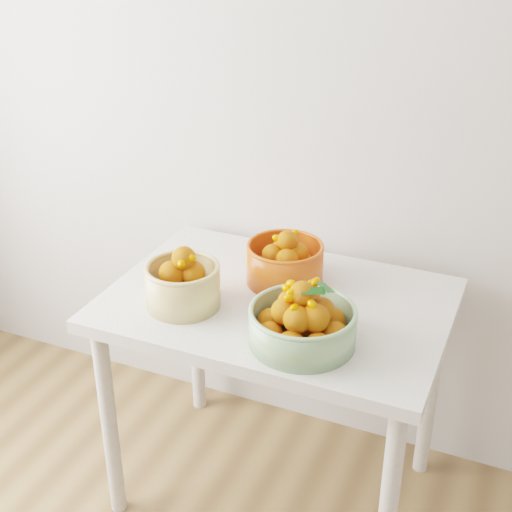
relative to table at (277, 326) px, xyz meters
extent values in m
cube|color=beige|center=(0.32, 0.40, 0.70)|extent=(4.00, 0.04, 2.70)
cube|color=silver|center=(0.00, 0.00, 0.08)|extent=(1.00, 0.70, 0.04)
cylinder|color=silver|center=(-0.44, -0.29, -0.30)|extent=(0.05, 0.05, 0.71)
cylinder|color=silver|center=(0.44, -0.29, -0.30)|extent=(0.05, 0.05, 0.71)
cylinder|color=silver|center=(-0.44, 0.29, -0.30)|extent=(0.05, 0.05, 0.71)
cylinder|color=silver|center=(0.44, 0.29, -0.30)|extent=(0.05, 0.05, 0.71)
cylinder|color=#D3B674|center=(-0.24, -0.14, 0.16)|extent=(0.25, 0.25, 0.12)
torus|color=#D3B674|center=(-0.24, -0.14, 0.22)|extent=(0.26, 0.26, 0.02)
sphere|color=#D1660C|center=(-0.18, -0.14, 0.14)|extent=(0.07, 0.07, 0.07)
sphere|color=#D1660C|center=(-0.24, -0.08, 0.14)|extent=(0.07, 0.07, 0.07)
sphere|color=#E15700|center=(-0.29, -0.14, 0.14)|extent=(0.07, 0.07, 0.07)
sphere|color=#E15700|center=(-0.24, -0.19, 0.14)|extent=(0.07, 0.07, 0.07)
sphere|color=#E15700|center=(-0.24, -0.14, 0.14)|extent=(0.07, 0.07, 0.07)
sphere|color=#E15700|center=(-0.21, -0.13, 0.20)|extent=(0.07, 0.07, 0.07)
sphere|color=#E15700|center=(-0.26, -0.15, 0.20)|extent=(0.07, 0.07, 0.07)
sphere|color=#E15700|center=(-0.23, -0.14, 0.25)|extent=(0.07, 0.07, 0.07)
ellipsoid|color=#E96500|center=(-0.25, -0.09, 0.25)|extent=(0.03, 0.04, 0.04)
ellipsoid|color=#E96500|center=(-0.21, -0.14, 0.26)|extent=(0.04, 0.03, 0.03)
ellipsoid|color=#E96500|center=(-0.23, -0.10, 0.23)|extent=(0.03, 0.04, 0.03)
ellipsoid|color=#E96500|center=(-0.22, -0.17, 0.25)|extent=(0.04, 0.05, 0.04)
ellipsoid|color=#E96500|center=(-0.23, -0.11, 0.23)|extent=(0.04, 0.04, 0.04)
cylinder|color=#84AD7B|center=(0.15, -0.19, 0.15)|extent=(0.32, 0.32, 0.10)
torus|color=#84AD7B|center=(0.15, -0.19, 0.20)|extent=(0.33, 0.33, 0.01)
sphere|color=#E15700|center=(0.24, -0.19, 0.14)|extent=(0.08, 0.08, 0.08)
sphere|color=#E15700|center=(0.21, -0.12, 0.14)|extent=(0.07, 0.07, 0.07)
sphere|color=#E15700|center=(0.14, -0.10, 0.14)|extent=(0.07, 0.07, 0.07)
sphere|color=#E15700|center=(0.08, -0.13, 0.14)|extent=(0.07, 0.07, 0.07)
sphere|color=#E15700|center=(0.05, -0.19, 0.14)|extent=(0.07, 0.07, 0.07)
sphere|color=#E15700|center=(0.08, -0.25, 0.14)|extent=(0.07, 0.07, 0.07)
sphere|color=#E15700|center=(0.15, -0.28, 0.14)|extent=(0.08, 0.08, 0.08)
sphere|color=#E15700|center=(0.21, -0.25, 0.14)|extent=(0.07, 0.07, 0.07)
sphere|color=#E15700|center=(0.15, -0.19, 0.14)|extent=(0.07, 0.07, 0.07)
sphere|color=#E15700|center=(0.19, -0.17, 0.20)|extent=(0.07, 0.07, 0.07)
sphere|color=#E15700|center=(0.14, -0.14, 0.20)|extent=(0.07, 0.07, 0.07)
sphere|color=#E15700|center=(0.10, -0.16, 0.20)|extent=(0.07, 0.07, 0.07)
sphere|color=#E15700|center=(0.10, -0.21, 0.20)|extent=(0.07, 0.07, 0.07)
sphere|color=#E15700|center=(0.15, -0.24, 0.20)|extent=(0.07, 0.07, 0.07)
sphere|color=#E15700|center=(0.19, -0.21, 0.20)|extent=(0.08, 0.08, 0.08)
sphere|color=#E15700|center=(0.14, -0.19, 0.25)|extent=(0.07, 0.07, 0.07)
ellipsoid|color=#E96500|center=(0.13, -0.20, 0.22)|extent=(0.04, 0.04, 0.04)
ellipsoid|color=#E96500|center=(0.16, -0.13, 0.25)|extent=(0.03, 0.04, 0.03)
ellipsoid|color=#E96500|center=(0.14, -0.13, 0.25)|extent=(0.03, 0.04, 0.03)
ellipsoid|color=#E96500|center=(0.14, -0.19, 0.23)|extent=(0.04, 0.04, 0.03)
ellipsoid|color=#E96500|center=(0.11, -0.20, 0.22)|extent=(0.04, 0.04, 0.03)
ellipsoid|color=#E96500|center=(0.14, -0.24, 0.23)|extent=(0.03, 0.04, 0.04)
ellipsoid|color=#E96500|center=(0.12, -0.22, 0.25)|extent=(0.04, 0.04, 0.03)
ellipsoid|color=#E96500|center=(0.14, -0.18, 0.23)|extent=(0.04, 0.04, 0.03)
ellipsoid|color=#E96500|center=(0.09, -0.17, 0.24)|extent=(0.04, 0.04, 0.03)
ellipsoid|color=#E96500|center=(0.13, -0.18, 0.25)|extent=(0.04, 0.04, 0.03)
ellipsoid|color=#E96500|center=(0.12, -0.21, 0.26)|extent=(0.04, 0.04, 0.04)
ellipsoid|color=#E96500|center=(0.10, -0.17, 0.26)|extent=(0.04, 0.04, 0.03)
ellipsoid|color=#E96500|center=(0.15, -0.23, 0.22)|extent=(0.03, 0.04, 0.04)
ellipsoid|color=#E96500|center=(0.17, -0.21, 0.22)|extent=(0.05, 0.04, 0.04)
ellipsoid|color=#E96500|center=(0.18, -0.21, 0.24)|extent=(0.04, 0.05, 0.04)
cylinder|color=#E64614|center=(-0.02, 0.11, 0.16)|extent=(0.28, 0.28, 0.12)
torus|color=#E64614|center=(-0.02, 0.11, 0.22)|extent=(0.29, 0.29, 0.01)
sphere|color=#D1660C|center=(0.05, 0.11, 0.14)|extent=(0.07, 0.07, 0.07)
sphere|color=#D1660C|center=(0.01, 0.17, 0.14)|extent=(0.07, 0.07, 0.07)
sphere|color=#E15700|center=(-0.05, 0.17, 0.14)|extent=(0.06, 0.06, 0.06)
sphere|color=#E15700|center=(-0.09, 0.10, 0.14)|extent=(0.06, 0.06, 0.06)
sphere|color=#E15700|center=(-0.05, 0.05, 0.14)|extent=(0.07, 0.07, 0.07)
sphere|color=#E15700|center=(0.02, 0.05, 0.14)|extent=(0.06, 0.06, 0.06)
sphere|color=#E15700|center=(-0.02, 0.11, 0.14)|extent=(0.06, 0.06, 0.06)
sphere|color=#E15700|center=(0.01, 0.13, 0.19)|extent=(0.07, 0.07, 0.07)
sphere|color=#E15700|center=(-0.04, 0.14, 0.19)|extent=(0.07, 0.07, 0.07)
sphere|color=#E15700|center=(-0.05, 0.09, 0.19)|extent=(0.07, 0.07, 0.07)
sphere|color=#E15700|center=(0.00, 0.07, 0.19)|extent=(0.07, 0.07, 0.07)
sphere|color=#E15700|center=(-0.01, 0.11, 0.23)|extent=(0.06, 0.06, 0.06)
ellipsoid|color=#E96500|center=(-0.04, 0.10, 0.21)|extent=(0.04, 0.03, 0.03)
ellipsoid|color=#E96500|center=(-0.02, 0.11, 0.21)|extent=(0.03, 0.04, 0.03)
ellipsoid|color=#E96500|center=(-0.05, 0.10, 0.24)|extent=(0.04, 0.03, 0.03)
ellipsoid|color=#E96500|center=(-0.02, 0.12, 0.22)|extent=(0.04, 0.04, 0.03)
ellipsoid|color=#E96500|center=(-0.01, 0.10, 0.21)|extent=(0.04, 0.03, 0.03)
ellipsoid|color=#E96500|center=(0.01, 0.11, 0.21)|extent=(0.04, 0.03, 0.03)
ellipsoid|color=#E96500|center=(-0.04, 0.09, 0.21)|extent=(0.04, 0.04, 0.04)
ellipsoid|color=#E96500|center=(-0.02, 0.11, 0.24)|extent=(0.04, 0.03, 0.03)
ellipsoid|color=#E96500|center=(-0.01, 0.16, 0.24)|extent=(0.03, 0.04, 0.03)
camera|label=1|loc=(0.66, -1.69, 1.17)|focal=50.00mm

